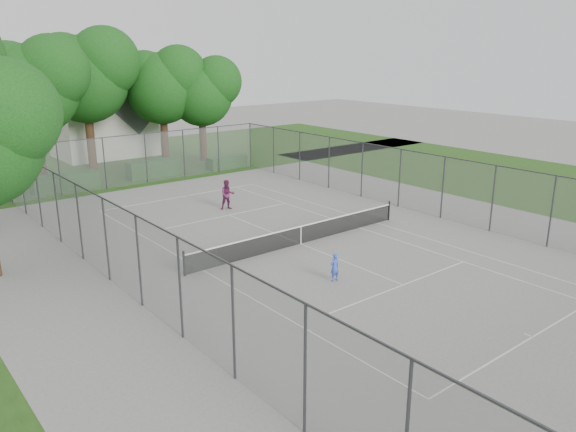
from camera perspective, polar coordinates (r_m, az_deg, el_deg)
ground at (r=27.43m, az=1.31°, el=-2.87°), size 120.00×120.00×0.00m
grass_far at (r=49.55m, az=-18.53°, el=5.08°), size 60.00×20.00×0.00m
grass_right at (r=44.41m, az=23.61°, el=3.30°), size 16.00×40.00×0.00m
court_markings at (r=27.43m, az=1.31°, el=-2.85°), size 11.03×23.83×0.01m
tennis_net at (r=27.26m, az=1.32°, el=-1.85°), size 12.87×0.10×1.10m
perimeter_fence at (r=26.88m, az=1.34°, el=0.77°), size 18.08×34.08×3.52m
tree_far_left at (r=42.72m, az=-24.50°, el=12.27°), size 7.09×6.48×10.20m
tree_far_midleft at (r=46.59m, az=-19.88°, el=13.59°), size 7.58×6.92×10.90m
tree_far_midright at (r=47.98m, az=-12.63°, el=13.10°), size 6.64×6.06×9.55m
tree_far_right at (r=48.26m, az=-8.73°, el=12.62°), size 6.06×5.53×8.70m
hedge_left at (r=40.78m, az=-21.68°, el=3.22°), size 4.33×1.30×1.08m
hedge_mid at (r=43.00m, az=-13.46°, el=4.70°), size 3.99×1.14×1.25m
hedge_right at (r=45.29m, az=-6.25°, el=5.46°), size 3.25×1.19×0.97m
house at (r=52.75m, az=-18.40°, el=10.13°), size 7.95×6.16×9.90m
girl_player at (r=23.04m, az=4.76°, el=-5.21°), size 0.45×0.30×1.19m
woman_player at (r=33.37m, az=-6.16°, el=2.16°), size 1.03×0.92×1.77m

